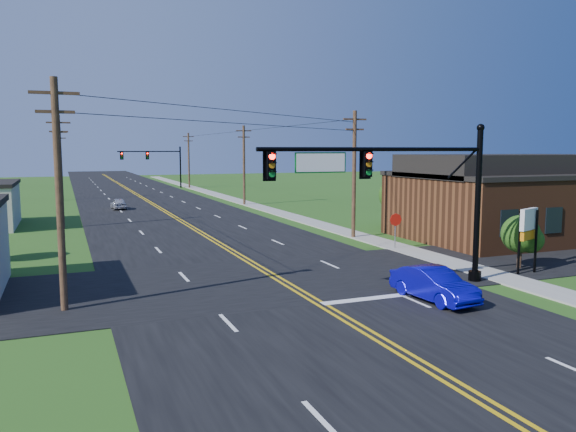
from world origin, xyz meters
name	(u,v)px	position (x,y,z in m)	size (l,w,h in m)	color
ground	(418,367)	(0.00, 0.00, 0.00)	(260.00, 260.00, 0.00)	#284F16
road_main	(155,206)	(0.00, 50.00, 0.02)	(16.00, 220.00, 0.04)	black
road_cross	(274,279)	(0.00, 12.00, 0.02)	(70.00, 10.00, 0.04)	black
sidewalk	(275,211)	(10.50, 40.00, 0.04)	(2.00, 160.00, 0.08)	gray
signal_mast_main	(397,185)	(4.34, 8.00, 4.75)	(11.30, 0.60, 7.48)	black
signal_mast_far	(154,160)	(4.44, 80.00, 4.55)	(10.98, 0.60, 7.48)	black
brick_building	(507,205)	(20.00, 18.00, 2.35)	(14.20, 11.20, 4.70)	#4F2A16
utility_pole_left_a	(59,191)	(-9.50, 10.00, 4.72)	(1.80, 0.28, 9.00)	#321F16
utility_pole_left_b	(60,169)	(-9.50, 35.00, 4.72)	(1.80, 0.28, 9.00)	#321F16
utility_pole_left_c	(61,162)	(-9.50, 62.00, 4.72)	(1.80, 0.28, 9.00)	#321F16
utility_pole_right_a	(354,172)	(9.80, 22.00, 4.72)	(1.80, 0.28, 9.00)	#321F16
utility_pole_right_b	(244,164)	(9.80, 48.00, 4.72)	(1.80, 0.28, 9.00)	#321F16
utility_pole_right_c	(189,159)	(9.80, 78.00, 4.72)	(1.80, 0.28, 9.00)	#321F16
tree_right_back	(397,195)	(16.00, 26.00, 2.60)	(3.00, 3.00, 4.10)	#321F16
shrub_corner	(520,234)	(13.00, 9.50, 1.85)	(2.00, 2.00, 2.86)	#321F16
blue_car	(434,285)	(4.79, 5.78, 0.69)	(1.46, 4.18, 1.38)	#0A07A0
distant_car	(119,204)	(-4.02, 48.25, 0.59)	(1.38, 3.43, 1.17)	#B4B4B9
stop_sign	(396,223)	(10.08, 16.98, 1.65)	(0.81, 0.13, 2.29)	slate
pylon_sign	(528,226)	(12.34, 8.33, 2.45)	(1.59, 0.84, 3.35)	black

